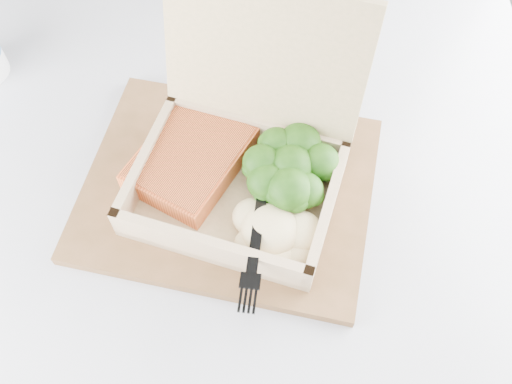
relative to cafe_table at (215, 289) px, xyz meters
name	(u,v)px	position (x,y,z in m)	size (l,w,h in m)	color
cafe_table	(215,289)	(0.00, 0.00, 0.00)	(1.06, 1.06, 0.74)	black
serving_tray	(228,188)	(0.04, 0.04, 0.20)	(0.32, 0.25, 0.01)	brown
takeout_container	(245,148)	(0.06, 0.04, 0.25)	(0.29, 0.29, 0.20)	tan
salmon_fillet	(191,159)	(0.01, 0.07, 0.23)	(0.10, 0.13, 0.03)	orange
broccoli_pile	(291,170)	(0.10, 0.01, 0.23)	(0.11, 0.11, 0.04)	#2E6616
mashed_potatoes	(270,230)	(0.06, -0.04, 0.23)	(0.10, 0.09, 0.03)	beige
plastic_fork	(259,214)	(0.05, -0.03, 0.24)	(0.08, 0.13, 0.01)	black
receipt	(244,75)	(0.11, 0.19, 0.19)	(0.07, 0.13, 0.00)	white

